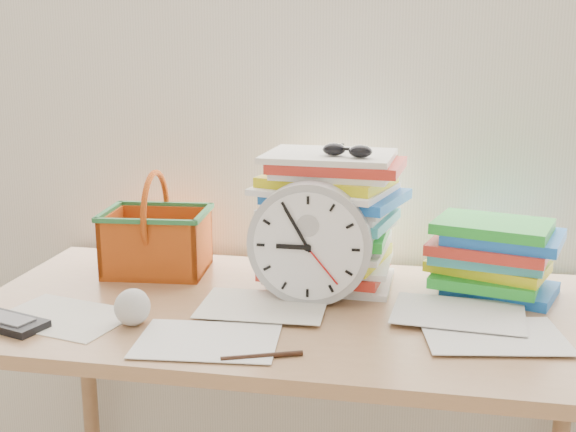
% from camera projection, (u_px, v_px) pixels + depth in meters
% --- Properties ---
extents(curtain, '(2.40, 0.01, 2.50)m').
position_uv_depth(curtain, '(319.00, 48.00, 1.82)').
color(curtain, white).
rests_on(curtain, room_shell).
extents(desk, '(1.40, 0.70, 0.75)m').
position_uv_depth(desk, '(291.00, 338.00, 1.60)').
color(desk, '#9E714A').
rests_on(desk, ground).
extents(paper_stack, '(0.36, 0.31, 0.32)m').
position_uv_depth(paper_stack, '(331.00, 220.00, 1.70)').
color(paper_stack, white).
rests_on(paper_stack, desk).
extents(clock, '(0.27, 0.05, 0.27)m').
position_uv_depth(clock, '(310.00, 244.00, 1.58)').
color(clock, '#ACACAC').
rests_on(clock, desk).
extents(sunglasses, '(0.16, 0.15, 0.03)m').
position_uv_depth(sunglasses, '(347.00, 150.00, 1.61)').
color(sunglasses, black).
rests_on(sunglasses, paper_stack).
extents(book_stack, '(0.34, 0.30, 0.17)m').
position_uv_depth(book_stack, '(495.00, 257.00, 1.65)').
color(book_stack, white).
rests_on(book_stack, desk).
extents(basket, '(0.27, 0.22, 0.25)m').
position_uv_depth(basket, '(156.00, 223.00, 1.80)').
color(basket, '#CF5514').
rests_on(basket, desk).
extents(crumpled_ball, '(0.08, 0.08, 0.08)m').
position_uv_depth(crumpled_ball, '(132.00, 307.00, 1.48)').
color(crumpled_ball, silver).
rests_on(crumpled_ball, desk).
extents(pen, '(0.15, 0.07, 0.01)m').
position_uv_depth(pen, '(262.00, 356.00, 1.32)').
color(pen, black).
rests_on(pen, desk).
extents(calculator, '(0.18, 0.12, 0.02)m').
position_uv_depth(calculator, '(8.00, 323.00, 1.47)').
color(calculator, black).
rests_on(calculator, desk).
extents(scattered_papers, '(1.26, 0.42, 0.02)m').
position_uv_depth(scattered_papers, '(291.00, 304.00, 1.58)').
color(scattered_papers, white).
rests_on(scattered_papers, desk).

